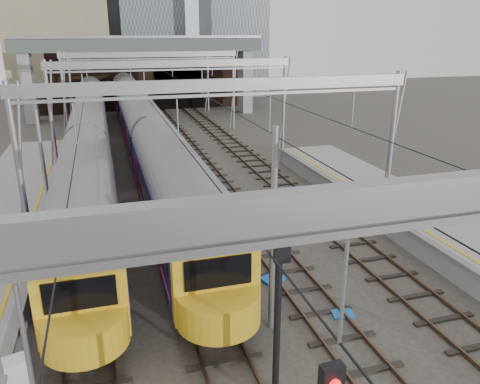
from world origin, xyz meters
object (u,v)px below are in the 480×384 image
object	(u,v)px
train_second	(89,135)
relay_cabinet	(19,379)
train_main	(135,112)
signal_near_centre	(279,299)

from	to	relation	value
train_second	relay_cabinet	world-z (taller)	train_second
relay_cabinet	train_main	bearing A→B (deg)	63.54
signal_near_centre	relay_cabinet	xyz separation A→B (m)	(-6.64, 2.37, -2.76)
signal_near_centre	relay_cabinet	world-z (taller)	signal_near_centre
signal_near_centre	train_second	bearing A→B (deg)	106.16
relay_cabinet	train_second	bearing A→B (deg)	69.11
train_main	relay_cabinet	size ratio (longest dim) A/B	51.07
train_main	train_second	xyz separation A→B (m)	(-4.00, -9.33, -0.08)
train_main	relay_cabinet	xyz separation A→B (m)	(-5.80, -33.44, -1.87)
train_second	relay_cabinet	xyz separation A→B (m)	(-1.80, -24.11, -1.79)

